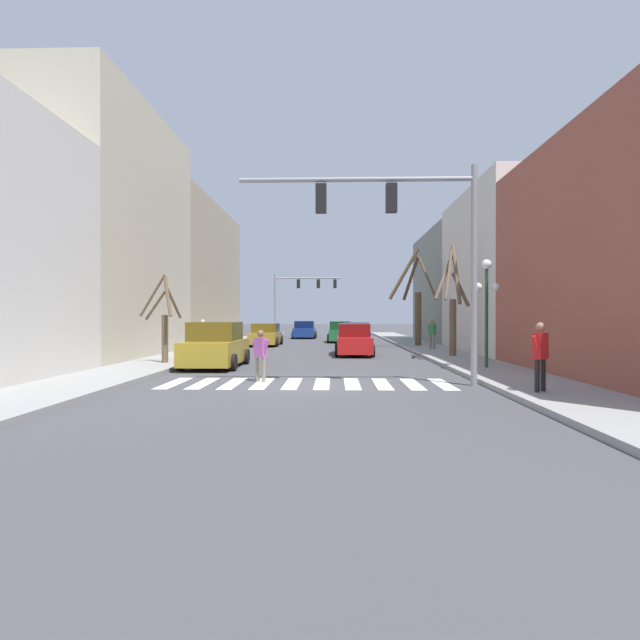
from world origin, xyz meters
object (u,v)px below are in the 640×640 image
at_px(car_parked_right_far, 356,335).
at_px(pedestrian_crossing_street, 432,331).
at_px(traffic_signal_near, 406,226).
at_px(car_parked_right_mid, 216,346).
at_px(car_parked_right_near, 354,340).
at_px(pedestrian_on_right_sidewalk, 203,332).
at_px(street_tree_right_far, 453,305).
at_px(street_tree_left_far, 164,322).
at_px(pedestrian_on_left_sidewalk, 260,351).
at_px(car_at_intersection, 305,330).
at_px(car_parked_left_near, 266,335).
at_px(car_parked_left_mid, 340,332).
at_px(traffic_signal_far, 300,290).
at_px(pedestrian_waiting_at_curb, 540,351).
at_px(street_tree_left_near, 415,302).
at_px(street_lamp_right_corner, 487,291).

distance_m(car_parked_right_far, pedestrian_crossing_street, 6.31).
bearing_deg(traffic_signal_near, car_parked_right_mid, 143.40).
height_order(car_parked_right_near, pedestrian_crossing_street, pedestrian_crossing_street).
xyz_separation_m(traffic_signal_near, pedestrian_on_right_sidewalk, (-9.37, 12.69, -3.52)).
bearing_deg(street_tree_right_far, street_tree_left_far, -162.91).
relative_size(pedestrian_on_right_sidewalk, street_tree_left_far, 0.47).
height_order(pedestrian_on_right_sidewalk, street_tree_left_far, street_tree_left_far).
relative_size(car_parked_right_mid, pedestrian_on_right_sidewalk, 2.56).
xyz_separation_m(pedestrian_on_left_sidewalk, street_tree_right_far, (7.96, 8.59, 1.65)).
height_order(car_parked_right_near, pedestrian_on_right_sidewalk, pedestrian_on_right_sidewalk).
height_order(traffic_signal_near, car_at_intersection, traffic_signal_near).
relative_size(car_parked_right_far, pedestrian_crossing_street, 2.58).
relative_size(car_parked_right_mid, car_parked_left_near, 0.94).
distance_m(car_parked_right_near, street_tree_left_far, 10.16).
xyz_separation_m(car_at_intersection, car_parked_left_mid, (3.22, -6.89, 0.01)).
relative_size(traffic_signal_far, street_tree_left_far, 1.80).
bearing_deg(street_tree_right_far, pedestrian_waiting_at_curb, -92.72).
distance_m(traffic_signal_far, car_parked_left_near, 13.79).
bearing_deg(car_parked_right_near, pedestrian_waiting_at_curb, -163.45).
distance_m(traffic_signal_far, car_parked_right_far, 15.44).
bearing_deg(street_tree_left_near, street_lamp_right_corner, -88.67).
distance_m(car_parked_left_mid, pedestrian_waiting_at_curb, 27.38).
distance_m(traffic_signal_far, car_parked_right_mid, 28.34).
relative_size(car_parked_right_mid, street_tree_right_far, 0.83).
bearing_deg(car_parked_left_near, traffic_signal_far, -6.42).
distance_m(car_parked_right_far, pedestrian_on_right_sidewalk, 10.74).
xyz_separation_m(car_parked_right_far, pedestrian_on_right_sidewalk, (-8.73, -6.25, 0.40)).
relative_size(car_at_intersection, pedestrian_on_left_sidewalk, 2.66).
bearing_deg(pedestrian_waiting_at_curb, car_parked_right_far, -120.32).
height_order(car_parked_right_near, car_parked_left_near, car_parked_right_near).
relative_size(street_lamp_right_corner, car_parked_right_mid, 0.91).
xyz_separation_m(pedestrian_crossing_street, street_tree_right_far, (0.02, -4.90, 1.42)).
bearing_deg(street_lamp_right_corner, car_parked_right_near, 120.40).
relative_size(traffic_signal_far, car_parked_right_mid, 1.48).
height_order(car_parked_right_mid, pedestrian_on_right_sidewalk, pedestrian_on_right_sidewalk).
bearing_deg(car_parked_left_mid, car_at_intersection, 25.01).
relative_size(street_lamp_right_corner, car_parked_left_near, 0.85).
bearing_deg(street_tree_left_far, car_at_intersection, 81.03).
relative_size(traffic_signal_near, car_at_intersection, 1.64).
height_order(street_lamp_right_corner, car_parked_right_mid, street_lamp_right_corner).
height_order(car_parked_left_mid, pedestrian_on_right_sidewalk, pedestrian_on_right_sidewalk).
bearing_deg(traffic_signal_near, pedestrian_crossing_street, 75.96).
bearing_deg(pedestrian_on_right_sidewalk, street_lamp_right_corner, 55.92).
height_order(car_parked_left_near, street_tree_left_far, street_tree_left_far).
bearing_deg(pedestrian_on_right_sidewalk, street_tree_right_far, 75.76).
height_order(car_at_intersection, pedestrian_waiting_at_curb, pedestrian_waiting_at_curb).
relative_size(car_parked_left_near, car_parked_left_mid, 1.08).
distance_m(traffic_signal_far, pedestrian_waiting_at_curb, 36.41).
xyz_separation_m(car_parked_right_far, pedestrian_crossing_street, (4.20, -4.70, 0.41)).
height_order(car_at_intersection, street_tree_left_far, street_tree_left_far).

